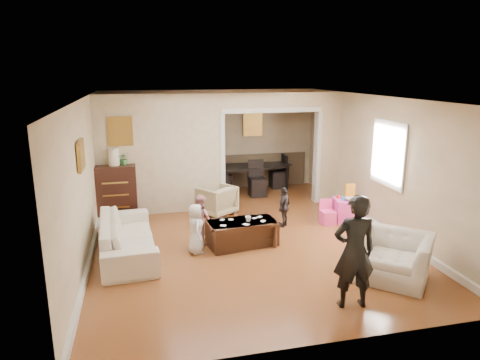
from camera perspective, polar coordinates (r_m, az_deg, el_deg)
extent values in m
plane|color=#A15629|center=(8.34, 0.31, -7.34)|extent=(7.00, 7.00, 0.00)
cube|color=beige|center=(9.52, -10.31, 3.29)|extent=(2.75, 0.18, 2.60)
cube|color=beige|center=(10.43, 11.35, 4.18)|extent=(0.55, 0.18, 2.60)
cube|color=beige|center=(9.81, 4.21, 10.43)|extent=(2.22, 0.18, 0.35)
cube|color=white|center=(8.60, 19.00, 3.29)|extent=(0.03, 0.95, 1.10)
cube|color=brown|center=(9.34, -15.52, 6.22)|extent=(0.45, 0.03, 0.55)
cube|color=brown|center=(7.12, -20.22, 3.11)|extent=(0.03, 0.55, 0.40)
cube|color=brown|center=(11.45, 1.70, 7.34)|extent=(0.45, 0.03, 0.55)
imported|color=white|center=(7.67, -14.61, -7.20)|extent=(1.00, 2.27, 0.65)
imported|color=tan|center=(9.46, -3.10, -2.67)|extent=(0.97, 0.97, 0.64)
imported|color=white|center=(6.99, 19.46, -9.50)|extent=(1.42, 1.41, 0.70)
cube|color=black|center=(9.49, -15.97, -1.54)|extent=(0.84, 0.47, 1.16)
cylinder|color=#F7EACA|center=(9.32, -16.28, 2.94)|extent=(0.22, 0.22, 0.36)
imported|color=#336D30|center=(9.32, -15.04, 2.75)|extent=(0.24, 0.21, 0.27)
cube|color=#3B1F12|center=(7.84, 0.26, -7.00)|extent=(1.29, 0.79, 0.45)
imported|color=white|center=(7.72, 1.07, -5.16)|extent=(0.12, 0.12, 0.10)
cube|color=#FF43B5|center=(9.34, 13.78, -3.86)|extent=(0.55, 0.55, 0.47)
cube|color=yellow|center=(9.37, 14.30, -1.38)|extent=(0.21, 0.10, 0.30)
cylinder|color=#289FC9|center=(9.17, 13.46, -2.37)|extent=(0.08, 0.08, 0.08)
cube|color=red|center=(9.31, 12.88, -2.18)|extent=(0.09, 0.08, 0.05)
imported|color=silver|center=(9.18, 14.49, -2.49)|extent=(0.26, 0.26, 0.06)
imported|color=black|center=(11.45, 1.44, 0.43)|extent=(2.10, 1.42, 0.68)
imported|color=black|center=(5.89, 14.81, -9.13)|extent=(0.60, 0.43, 1.55)
imported|color=silver|center=(7.49, -5.85, -6.40)|extent=(0.28, 0.43, 0.87)
imported|color=#D9878C|center=(7.92, -5.20, -5.12)|extent=(0.51, 0.55, 0.90)
imported|color=black|center=(8.74, 5.84, -3.55)|extent=(0.46, 0.50, 0.82)
cube|color=white|center=(7.60, 0.80, -5.86)|extent=(0.14, 0.14, 0.00)
cube|color=white|center=(7.55, -2.23, -6.01)|extent=(0.12, 0.11, 0.00)
cube|color=white|center=(7.98, 2.59, -4.87)|extent=(0.13, 0.12, 0.00)
cube|color=white|center=(7.84, -1.19, -5.22)|extent=(0.09, 0.10, 0.00)
cube|color=white|center=(7.78, 3.05, -5.41)|extent=(0.12, 0.12, 0.00)
cube|color=white|center=(7.83, -2.36, -5.25)|extent=(0.11, 0.11, 0.00)
cube|color=white|center=(7.91, 1.90, -5.05)|extent=(0.10, 0.09, 0.00)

